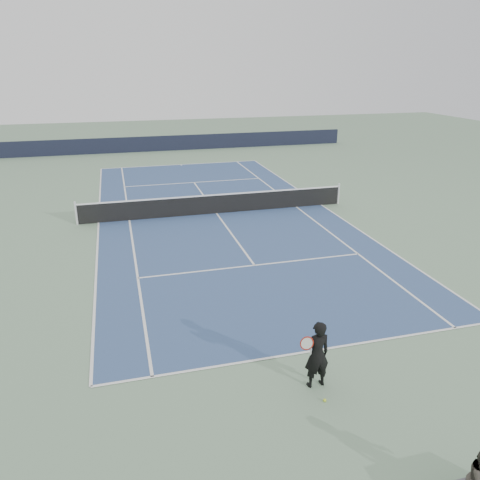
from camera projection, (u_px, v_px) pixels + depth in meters
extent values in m
plane|color=gray|center=(217.00, 214.00, 22.55)|extent=(80.00, 80.00, 0.00)
cube|color=#334B78|center=(217.00, 213.00, 22.55)|extent=(10.97, 23.77, 0.01)
cylinder|color=silver|center=(76.00, 213.00, 20.82)|extent=(0.10, 0.10, 1.07)
cylinder|color=silver|center=(338.00, 194.00, 23.91)|extent=(0.10, 0.10, 1.07)
cube|color=black|center=(216.00, 204.00, 22.39)|extent=(12.80, 0.03, 0.90)
cube|color=white|center=(216.00, 195.00, 22.22)|extent=(12.80, 0.04, 0.06)
cube|color=black|center=(170.00, 143.00, 38.48)|extent=(30.00, 0.25, 1.20)
imported|color=black|center=(317.00, 354.00, 10.29)|extent=(0.64, 0.48, 1.63)
torus|color=#A31B0D|center=(307.00, 343.00, 10.04)|extent=(0.34, 0.18, 0.36)
cylinder|color=white|center=(307.00, 343.00, 10.04)|extent=(0.29, 0.14, 0.32)
cylinder|color=white|center=(311.00, 352.00, 10.19)|extent=(0.08, 0.13, 0.27)
sphere|color=#C9DF2D|center=(325.00, 400.00, 10.04)|extent=(0.07, 0.07, 0.07)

